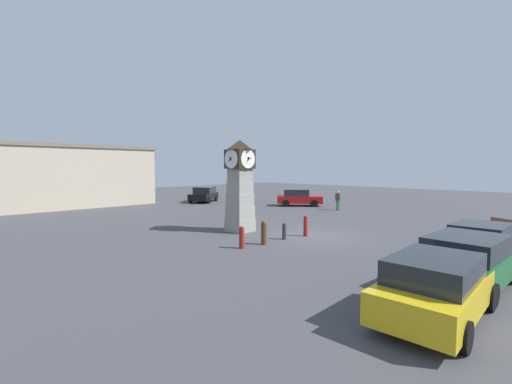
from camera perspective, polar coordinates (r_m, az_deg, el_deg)
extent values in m
plane|color=#424247|center=(18.25, 9.43, -7.20)|extent=(88.53, 88.53, 0.00)
cube|color=gray|center=(19.18, -2.67, -5.53)|extent=(1.25, 1.25, 0.70)
cube|color=gray|center=(19.07, -2.68, -3.47)|extent=(1.19, 1.19, 0.70)
cube|color=gray|center=(18.99, -2.68, -1.38)|extent=(1.13, 1.13, 0.70)
cube|color=gray|center=(18.94, -2.69, 0.73)|extent=(1.06, 1.06, 0.70)
cube|color=gray|center=(18.91, -2.70, 2.84)|extent=(1.00, 1.00, 0.70)
cube|color=#2D2316|center=(18.91, -2.71, 5.49)|extent=(1.24, 1.24, 1.05)
cylinder|color=white|center=(19.38, -3.99, 5.45)|extent=(1.01, 0.04, 1.01)
cube|color=black|center=(19.41, -4.06, 5.45)|extent=(0.06, 0.22, 0.15)
cube|color=black|center=(19.41, -4.06, 5.45)|extent=(0.04, 0.38, 0.12)
cylinder|color=white|center=(18.45, -1.35, 5.53)|extent=(1.01, 0.04, 1.01)
cube|color=black|center=(18.42, -1.29, 5.53)|extent=(0.06, 0.12, 0.23)
cube|color=black|center=(18.42, -1.29, 5.53)|extent=(0.04, 0.38, 0.09)
cylinder|color=white|center=(19.35, -1.31, 5.46)|extent=(0.04, 1.01, 1.01)
cube|color=black|center=(19.37, -1.24, 5.46)|extent=(0.07, 0.06, 0.23)
cube|color=black|center=(19.37, -1.24, 5.46)|extent=(0.38, 0.04, 0.14)
cylinder|color=white|center=(18.48, -4.17, 5.51)|extent=(0.04, 1.01, 1.01)
cube|color=black|center=(18.46, -4.24, 5.52)|extent=(0.16, 0.06, 0.21)
cube|color=black|center=(18.46, -4.24, 5.52)|extent=(0.32, 0.04, 0.27)
pyramid|color=#2D2316|center=(18.95, -2.72, 7.87)|extent=(1.30, 1.30, 0.52)
cylinder|color=maroon|center=(15.21, -2.39, -7.79)|extent=(0.23, 0.23, 0.86)
sphere|color=maroon|center=(15.12, -2.40, -6.06)|extent=(0.21, 0.21, 0.21)
cylinder|color=brown|center=(15.93, 1.35, -7.07)|extent=(0.29, 0.29, 0.95)
sphere|color=brown|center=(15.84, 1.35, -5.23)|extent=(0.26, 0.26, 0.26)
cylinder|color=#333338|center=(17.12, 4.75, -6.71)|extent=(0.22, 0.22, 0.71)
sphere|color=#333338|center=(17.05, 4.76, -5.43)|extent=(0.20, 0.20, 0.20)
cylinder|color=maroon|center=(18.00, 8.26, -5.77)|extent=(0.22, 0.22, 0.97)
sphere|color=maroon|center=(17.92, 8.28, -4.13)|extent=(0.20, 0.20, 0.20)
cube|color=gold|center=(9.48, 27.98, -14.47)|extent=(4.34, 1.88, 0.72)
cube|color=#1E2328|center=(9.00, 27.57, -11.23)|extent=(2.40, 1.69, 0.55)
cylinder|color=black|center=(11.02, 25.44, -13.45)|extent=(0.64, 0.23, 0.64)
cylinder|color=black|center=(10.66, 34.42, -14.38)|extent=(0.64, 0.23, 0.64)
cylinder|color=black|center=(8.66, 19.75, -18.20)|extent=(0.64, 0.23, 0.64)
cylinder|color=black|center=(8.20, 31.36, -19.88)|extent=(0.64, 0.23, 0.64)
cube|color=#19602D|center=(12.32, 31.98, -10.34)|extent=(4.54, 2.15, 0.72)
cube|color=#1E2328|center=(11.86, 31.66, -7.64)|extent=(2.54, 1.89, 0.59)
cylinder|color=black|center=(13.92, 29.83, -9.93)|extent=(0.65, 0.25, 0.64)
cylinder|color=black|center=(11.41, 25.48, -12.84)|extent=(0.65, 0.25, 0.64)
cylinder|color=black|center=(10.90, 34.63, -13.98)|extent=(0.65, 0.25, 0.64)
cube|color=#19602D|center=(15.40, 33.48, -7.59)|extent=(3.98, 1.83, 0.71)
cube|color=#1E2328|center=(15.00, 33.34, -5.45)|extent=(2.20, 1.66, 0.54)
cylinder|color=black|center=(16.81, 31.45, -7.63)|extent=(0.64, 0.23, 0.64)
cylinder|color=black|center=(14.49, 29.10, -9.37)|extent=(0.64, 0.23, 0.64)
cylinder|color=black|center=(14.14, 35.80, -9.96)|extent=(0.64, 0.23, 0.64)
cube|color=black|center=(35.44, -8.71, -0.71)|extent=(4.37, 3.81, 0.64)
cube|color=#1E2328|center=(35.67, -8.56, 0.34)|extent=(2.80, 2.69, 0.63)
cylinder|color=black|center=(34.01, -7.93, -1.37)|extent=(0.65, 0.54, 0.64)
cylinder|color=black|center=(34.65, -10.81, -1.30)|extent=(0.65, 0.54, 0.64)
cylinder|color=black|center=(36.33, -6.69, -1.01)|extent=(0.65, 0.54, 0.64)
cylinder|color=black|center=(36.93, -9.41, -0.95)|extent=(0.65, 0.54, 0.64)
cube|color=#A51111|center=(31.89, 7.25, -1.24)|extent=(4.03, 4.24, 0.65)
cube|color=#1E2328|center=(31.81, 6.71, -0.10)|extent=(2.70, 2.76, 0.62)
cylinder|color=black|center=(32.85, 9.35, -1.58)|extent=(0.59, 0.63, 0.64)
cylinder|color=black|center=(31.20, 9.68, -1.89)|extent=(0.59, 0.63, 0.64)
cylinder|color=black|center=(32.68, 4.92, -1.57)|extent=(0.59, 0.63, 0.64)
cylinder|color=black|center=(31.02, 5.01, -1.88)|extent=(0.59, 0.63, 0.64)
cube|color=brown|center=(21.90, 35.63, -4.83)|extent=(1.27, 1.62, 0.08)
cube|color=brown|center=(22.05, 36.08, -4.14)|extent=(0.90, 1.39, 0.40)
cylinder|color=#262628|center=(22.20, 34.01, -5.24)|extent=(0.06, 0.06, 0.45)
cylinder|color=#262628|center=(21.37, 36.55, -5.69)|extent=(0.06, 0.06, 0.45)
cylinder|color=#262628|center=(22.50, 34.70, -5.15)|extent=(0.06, 0.06, 0.45)
cylinder|color=#338C4C|center=(29.17, 13.67, -2.21)|extent=(0.14, 0.14, 0.80)
cylinder|color=#338C4C|center=(29.27, 13.33, -2.18)|extent=(0.14, 0.14, 0.80)
cube|color=#3F3F47|center=(29.15, 13.52, -0.82)|extent=(0.25, 0.41, 0.60)
sphere|color=tan|center=(29.12, 13.54, -0.02)|extent=(0.22, 0.22, 0.22)
cube|color=#B7A88E|center=(36.11, -30.84, 2.05)|extent=(16.07, 8.48, 5.23)
cube|color=#6E6455|center=(36.14, -31.01, 6.43)|extent=(16.55, 8.73, 0.30)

